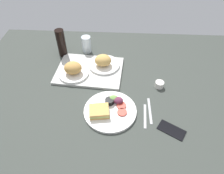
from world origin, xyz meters
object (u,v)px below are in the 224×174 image
Objects in this scene: plate_with_salad at (109,109)px; knife at (150,110)px; soda_bottle at (61,43)px; serving_tray at (90,70)px; bread_plate_near at (73,70)px; fork at (145,116)px; espresso_cup at (159,84)px; cell_phone at (172,130)px; bread_plate_far at (104,62)px; drinking_glass at (86,44)px.

plate_with_salad is 23.74cm from knife.
serving_tray is at bearing -39.17° from soda_bottle.
knife is (49.65, -27.88, -4.98)cm from bread_plate_near.
plate_with_salad is at bearing 86.25° from fork.
serving_tray is 2.18× the size of bread_plate_near.
espresso_cup is (47.09, -12.69, 1.20)cm from serving_tray.
cell_phone is at bearing -41.32° from soda_bottle.
bread_plate_near is at bearing -152.59° from serving_tray.
serving_tray reaches higher than cell_phone.
bread_plate_far is 41.34cm from espresso_cup.
bread_plate_far is 1.71× the size of drinking_glass.
knife is at bearing -39.79° from serving_tray.
espresso_cup is at bearing -20.24° from fork.
bread_plate_far reaches higher than serving_tray.
bread_plate_far is at bearing -52.73° from drinking_glass.
espresso_cup reaches higher than knife.
plate_with_salad reaches higher than serving_tray.
bread_plate_near is (-9.97, -5.17, 4.43)cm from serving_tray.
drinking_glass is at bearing 17.08° from soda_bottle.
espresso_cup is at bearing -24.04° from soda_bottle.
plate_with_salad is 5.42× the size of espresso_cup.
bread_plate_far is 49.81cm from fork.
soda_bottle is 1.10× the size of knife.
serving_tray is 2.37× the size of knife.
bread_plate_far is 24.25cm from drinking_glass.
cell_phone is (60.33, -40.57, -4.83)cm from bread_plate_near.
plate_with_salad is at bearing -80.66° from bread_plate_far.
bread_plate_far reaches higher than knife.
knife is (30.08, -37.54, -4.67)cm from bread_plate_far.
bread_plate_near is 1.08× the size of knife.
bread_plate_near reaches higher than cell_phone.
espresso_cup reaches higher than serving_tray.
bread_plate_far is 0.72× the size of plate_with_salad.
soda_bottle is 76.73cm from espresso_cup.
cell_phone is at bearing -119.53° from fork.
soda_bottle is (-38.59, 53.02, 8.86)cm from plate_with_salad.
knife is at bearing 3.86° from plate_with_salad.
drinking_glass reaches higher than bread_plate_far.
plate_with_salad is at bearing -65.16° from serving_tray.
plate_with_salad is at bearing -70.14° from drinking_glass.
serving_tray is 38.18cm from plate_with_salad.
soda_bottle reaches higher than drinking_glass.
bread_plate_far is 1.52× the size of cell_phone.
soda_bottle is at bearing 126.05° from plate_with_salad.
bread_plate_near is at bearing -99.64° from drinking_glass.
soda_bottle is 1.23× the size of fork.
soda_bottle is at bearing 49.33° from knife.
espresso_cup is (69.65, -31.07, -8.50)cm from soda_bottle.
bread_plate_far is 64.85cm from cell_phone.
bread_plate_far is 3.91× the size of espresso_cup.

